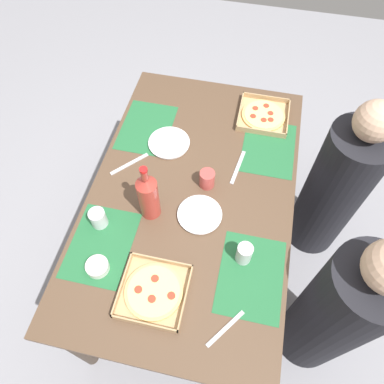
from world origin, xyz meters
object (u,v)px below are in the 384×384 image
(plate_near_right, at_px, (169,143))
(condiment_bowl, at_px, (98,267))
(plate_middle, at_px, (200,215))
(diner_right_seat, at_px, (334,313))
(pizza_box_edge_far, at_px, (154,291))
(cup_dark, at_px, (207,179))
(soda_bottle, at_px, (148,196))
(pizza_box_center, at_px, (263,116))
(cup_clear_right, at_px, (244,254))
(cup_clear_left, at_px, (98,218))
(diner_left_seat, at_px, (334,190))

(plate_near_right, height_order, condiment_bowl, condiment_bowl)
(plate_middle, xyz_separation_m, diner_right_seat, (0.23, 0.67, -0.25))
(pizza_box_edge_far, relative_size, cup_dark, 2.94)
(cup_dark, bearing_deg, plate_near_right, -130.59)
(soda_bottle, xyz_separation_m, cup_dark, (-0.20, 0.22, -0.09))
(pizza_box_center, height_order, plate_middle, pizza_box_center)
(pizza_box_center, xyz_separation_m, pizza_box_edge_far, (1.05, -0.32, -0.00))
(plate_near_right, bearing_deg, diner_right_seat, 56.33)
(condiment_bowl, bearing_deg, soda_bottle, 155.95)
(condiment_bowl, bearing_deg, pizza_box_edge_far, 79.47)
(cup_clear_right, xyz_separation_m, diner_right_seat, (0.07, 0.45, -0.29))
(plate_near_right, height_order, cup_clear_right, cup_clear_right)
(cup_clear_right, height_order, condiment_bowl, cup_clear_right)
(soda_bottle, xyz_separation_m, cup_clear_left, (0.11, -0.20, -0.09))
(pizza_box_center, relative_size, cup_clear_left, 2.95)
(pizza_box_edge_far, relative_size, diner_right_seat, 0.22)
(pizza_box_center, height_order, cup_clear_right, cup_clear_right)
(plate_middle, relative_size, condiment_bowl, 2.14)
(cup_clear_left, height_order, diner_left_seat, diner_left_seat)
(plate_middle, xyz_separation_m, cup_clear_right, (0.16, 0.22, 0.04))
(soda_bottle, bearing_deg, cup_clear_right, 72.67)
(pizza_box_center, xyz_separation_m, cup_clear_left, (0.80, -0.63, 0.03))
(plate_middle, xyz_separation_m, cup_clear_left, (0.13, -0.42, 0.04))
(pizza_box_edge_far, bearing_deg, plate_near_right, -170.12)
(pizza_box_center, relative_size, condiment_bowl, 2.81)
(pizza_box_edge_far, height_order, plate_near_right, pizza_box_edge_far)
(cup_clear_left, bearing_deg, pizza_box_center, 141.71)
(pizza_box_center, relative_size, pizza_box_edge_far, 1.00)
(diner_right_seat, bearing_deg, diner_left_seat, 180.00)
(cup_clear_right, height_order, diner_left_seat, diner_left_seat)
(cup_clear_left, xyz_separation_m, cup_dark, (-0.31, 0.42, 0.00))
(condiment_bowl, bearing_deg, cup_clear_left, -161.93)
(plate_middle, height_order, soda_bottle, soda_bottle)
(pizza_box_center, relative_size, soda_bottle, 0.82)
(plate_middle, distance_m, cup_clear_right, 0.28)
(soda_bottle, height_order, diner_right_seat, diner_right_seat)
(plate_near_right, distance_m, cup_clear_left, 0.54)
(cup_clear_left, height_order, cup_clear_right, cup_clear_right)
(cup_clear_right, bearing_deg, cup_dark, -146.74)
(pizza_box_center, bearing_deg, plate_middle, -17.44)
(pizza_box_edge_far, bearing_deg, cup_clear_right, 123.97)
(pizza_box_center, bearing_deg, condiment_bowl, -29.47)
(cup_dark, xyz_separation_m, cup_clear_right, (0.34, 0.22, 0.01))
(diner_right_seat, bearing_deg, pizza_box_center, -152.85)
(soda_bottle, height_order, condiment_bowl, soda_bottle)
(plate_middle, xyz_separation_m, diner_left_seat, (-0.46, 0.67, -0.27))
(diner_right_seat, bearing_deg, cup_clear_left, -95.11)
(cup_clear_left, distance_m, cup_clear_right, 0.64)
(diner_left_seat, bearing_deg, plate_near_right, -84.61)
(cup_clear_left, bearing_deg, condiment_bowl, 18.07)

